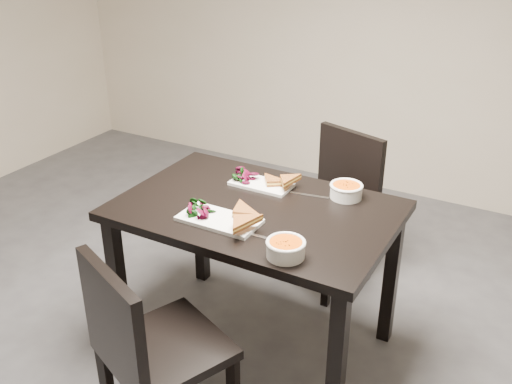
% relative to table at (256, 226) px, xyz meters
% --- Properties ---
extents(table, '(1.20, 0.80, 0.75)m').
position_rel_table_xyz_m(table, '(0.00, 0.00, 0.00)').
color(table, black).
rests_on(table, ground).
extents(chair_near, '(0.55, 0.55, 0.85)m').
position_rel_table_xyz_m(chair_near, '(-0.06, -0.71, -0.17)').
color(chair_near, black).
rests_on(chair_near, ground).
extents(chair_far, '(0.53, 0.53, 0.85)m').
position_rel_table_xyz_m(chair_far, '(0.09, 0.74, -0.17)').
color(chair_far, black).
rests_on(chair_far, ground).
extents(plate_near, '(0.34, 0.17, 0.02)m').
position_rel_table_xyz_m(plate_near, '(-0.07, -0.20, 0.11)').
color(plate_near, white).
rests_on(plate_near, table).
extents(sandwich_near, '(0.20, 0.17, 0.06)m').
position_rel_table_xyz_m(sandwich_near, '(-0.00, -0.18, 0.14)').
color(sandwich_near, '#A65D22').
rests_on(sandwich_near, plate_near).
extents(salad_near, '(0.11, 0.10, 0.05)m').
position_rel_table_xyz_m(salad_near, '(-0.17, -0.20, 0.14)').
color(salad_near, black).
rests_on(salad_near, plate_near).
extents(soup_bowl_near, '(0.15, 0.15, 0.07)m').
position_rel_table_xyz_m(soup_bowl_near, '(0.29, -0.30, 0.14)').
color(soup_bowl_near, white).
rests_on(soup_bowl_near, table).
extents(cutlery_near, '(0.18, 0.02, 0.00)m').
position_rel_table_xyz_m(cutlery_near, '(0.11, -0.22, 0.10)').
color(cutlery_near, silver).
rests_on(cutlery_near, table).
extents(plate_far, '(0.29, 0.14, 0.01)m').
position_rel_table_xyz_m(plate_far, '(-0.08, 0.20, 0.11)').
color(plate_far, white).
rests_on(plate_far, table).
extents(sandwich_far, '(0.18, 0.17, 0.05)m').
position_rel_table_xyz_m(sandwich_far, '(-0.02, 0.18, 0.14)').
color(sandwich_far, '#A65D22').
rests_on(sandwich_far, plate_far).
extents(salad_far, '(0.09, 0.08, 0.04)m').
position_rel_table_xyz_m(salad_far, '(-0.18, 0.20, 0.13)').
color(salad_far, black).
rests_on(salad_far, plate_far).
extents(soup_bowl_far, '(0.15, 0.15, 0.07)m').
position_rel_table_xyz_m(soup_bowl_far, '(0.31, 0.27, 0.14)').
color(soup_bowl_far, white).
rests_on(soup_bowl_far, table).
extents(cutlery_far, '(0.18, 0.05, 0.00)m').
position_rel_table_xyz_m(cutlery_far, '(0.16, 0.21, 0.10)').
color(cutlery_far, silver).
rests_on(cutlery_far, table).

